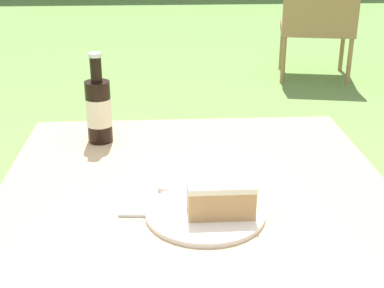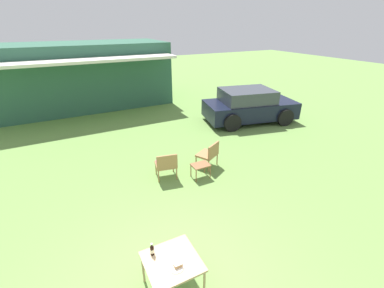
{
  "view_description": "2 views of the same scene",
  "coord_description": "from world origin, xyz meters",
  "px_view_note": "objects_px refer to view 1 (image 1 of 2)",
  "views": [
    {
      "loc": [
        -0.07,
        -1.04,
        1.21
      ],
      "look_at": [
        0.0,
        0.1,
        0.73
      ],
      "focal_mm": 50.0,
      "sensor_mm": 36.0,
      "label": 1
    },
    {
      "loc": [
        -1.01,
        -2.65,
        4.05
      ],
      "look_at": [
        2.0,
        3.2,
        0.9
      ],
      "focal_mm": 24.0,
      "sensor_mm": 36.0,
      "label": 2
    }
  ],
  "objects_px": {
    "cake_on_plate": "(214,202)",
    "cola_bottle_near": "(99,109)",
    "patio_table": "(195,209)",
    "wicker_chair_cushioned": "(317,22)"
  },
  "relations": [
    {
      "from": "cake_on_plate",
      "to": "cola_bottle_near",
      "type": "distance_m",
      "value": 0.47
    },
    {
      "from": "patio_table",
      "to": "cola_bottle_near",
      "type": "height_order",
      "value": "cola_bottle_near"
    },
    {
      "from": "patio_table",
      "to": "cake_on_plate",
      "type": "bearing_deg",
      "value": -78.52
    },
    {
      "from": "cake_on_plate",
      "to": "wicker_chair_cushioned",
      "type": "bearing_deg",
      "value": 70.84
    },
    {
      "from": "patio_table",
      "to": "cola_bottle_near",
      "type": "distance_m",
      "value": 0.37
    },
    {
      "from": "cake_on_plate",
      "to": "cola_bottle_near",
      "type": "height_order",
      "value": "cola_bottle_near"
    },
    {
      "from": "patio_table",
      "to": "cola_bottle_near",
      "type": "bearing_deg",
      "value": 131.76
    },
    {
      "from": "wicker_chair_cushioned",
      "to": "cola_bottle_near",
      "type": "bearing_deg",
      "value": 75.07
    },
    {
      "from": "cake_on_plate",
      "to": "cola_bottle_near",
      "type": "relative_size",
      "value": 1.0
    },
    {
      "from": "wicker_chair_cushioned",
      "to": "cola_bottle_near",
      "type": "height_order",
      "value": "cola_bottle_near"
    }
  ]
}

